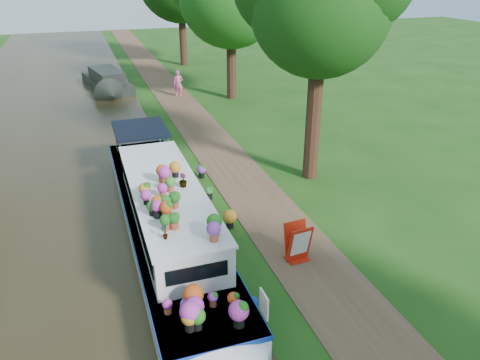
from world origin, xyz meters
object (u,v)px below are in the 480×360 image
object	(u,v)px
second_boat	(107,81)
sandwich_board	(298,244)
pedestrian_pink	(178,84)
plant_boat	(168,219)

from	to	relation	value
second_boat	sandwich_board	world-z (taller)	second_boat
second_boat	sandwich_board	xyz separation A→B (m)	(3.44, -21.65, -0.00)
pedestrian_pink	second_boat	bearing A→B (deg)	160.04
sandwich_board	pedestrian_pink	distance (m)	18.31
pedestrian_pink	sandwich_board	bearing A→B (deg)	-71.77
plant_boat	pedestrian_pink	world-z (taller)	plant_boat
plant_boat	second_boat	xyz separation A→B (m)	(-0.25, 19.73, -0.33)
plant_boat	pedestrian_pink	bearing A→B (deg)	77.08
plant_boat	sandwich_board	xyz separation A→B (m)	(3.20, -1.92, -0.33)
second_boat	sandwich_board	distance (m)	21.92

